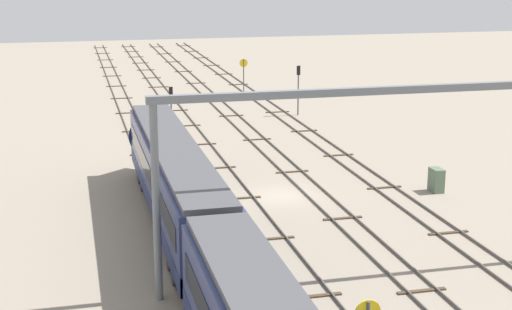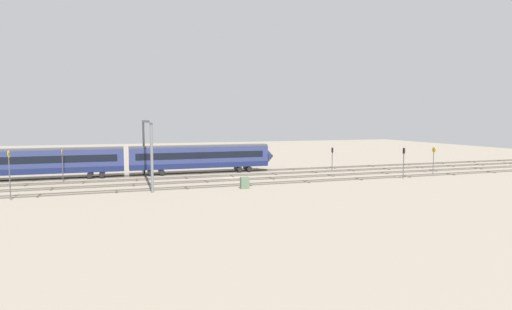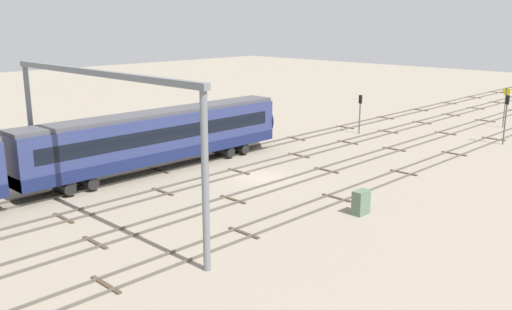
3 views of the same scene
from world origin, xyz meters
TOP-DOWN VIEW (x-y plane):
  - ground_plane at (0.00, 0.00)m, footprint 206.50×206.50m
  - track_near_foreground at (0.00, -7.36)m, footprint 190.50×2.40m
  - track_second_near at (-0.00, -2.45)m, footprint 190.50×2.40m
  - track_middle at (0.00, 2.45)m, footprint 190.50×2.40m
  - track_with_train at (-0.00, 7.36)m, footprint 190.50×2.40m
  - overhead_gantry at (-13.72, -0.03)m, footprint 0.40×19.54m
  - speed_sign_near_foreground at (34.42, -5.52)m, footprint 0.14×0.89m
  - signal_light_trackside_approach at (19.96, 4.31)m, footprint 0.31×0.32m
  - signal_light_trackside_departure at (25.44, -8.98)m, footprint 0.31×0.32m
  - relay_cabinet at (-1.55, -10.36)m, footprint 1.17×0.69m

SIDE VIEW (x-z plane):
  - ground_plane at x=0.00m, z-range 0.00..0.00m
  - track_middle at x=0.00m, z-range -0.01..0.15m
  - track_with_train at x=0.00m, z-range -0.01..0.15m
  - track_near_foreground at x=0.00m, z-range -0.01..0.15m
  - track_second_near at x=0.00m, z-range -0.01..0.15m
  - relay_cabinet at x=-1.55m, z-range 0.00..1.59m
  - signal_light_trackside_approach at x=19.96m, z-range 0.67..4.86m
  - speed_sign_near_foreground at x=34.42m, z-range 0.69..5.28m
  - signal_light_trackside_departure at x=25.44m, z-range 0.74..5.64m
  - overhead_gantry at x=-13.72m, z-range 2.34..11.66m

